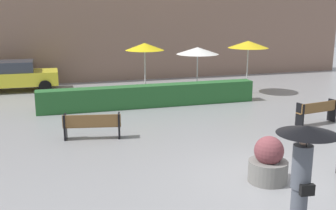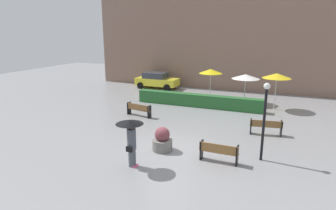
{
  "view_description": "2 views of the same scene",
  "coord_description": "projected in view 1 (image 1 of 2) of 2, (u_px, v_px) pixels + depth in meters",
  "views": [
    {
      "loc": [
        -5.26,
        -8.58,
        4.18
      ],
      "look_at": [
        -1.27,
        4.75,
        0.91
      ],
      "focal_mm": 43.6,
      "sensor_mm": 36.0,
      "label": 1
    },
    {
      "loc": [
        5.08,
        -12.31,
        5.65
      ],
      "look_at": [
        -1.12,
        2.76,
        1.45
      ],
      "focal_mm": 31.25,
      "sensor_mm": 36.0,
      "label": 2
    }
  ],
  "objects": [
    {
      "name": "bench_far_left",
      "position": [
        92.0,
        124.0,
        13.36
      ],
      "size": [
        1.9,
        0.72,
        0.85
      ],
      "color": "brown",
      "rests_on": "ground"
    },
    {
      "name": "ground_plane",
      "position": [
        269.0,
        177.0,
        10.43
      ],
      "size": [
        60.0,
        60.0,
        0.0
      ],
      "primitive_type": "plane",
      "color": "gray"
    },
    {
      "name": "parked_car",
      "position": [
        15.0,
        76.0,
        21.19
      ],
      "size": [
        4.22,
        2.01,
        1.57
      ],
      "color": "yellow",
      "rests_on": "ground"
    },
    {
      "name": "patio_umbrella_yellow_far",
      "position": [
        248.0,
        45.0,
        20.2
      ],
      "size": [
        2.01,
        2.01,
        2.66
      ],
      "color": "silver",
      "rests_on": "ground"
    },
    {
      "name": "patio_umbrella_yellow",
      "position": [
        145.0,
        47.0,
        19.68
      ],
      "size": [
        1.88,
        1.88,
        2.59
      ],
      "color": "silver",
      "rests_on": "ground"
    },
    {
      "name": "patio_umbrella_white",
      "position": [
        198.0,
        51.0,
        20.6
      ],
      "size": [
        2.15,
        2.15,
        2.31
      ],
      "color": "silver",
      "rests_on": "ground"
    },
    {
      "name": "planter_pot",
      "position": [
        268.0,
        162.0,
        10.04
      ],
      "size": [
        0.97,
        0.97,
        1.17
      ],
      "color": "slate",
      "rests_on": "ground"
    },
    {
      "name": "building_facade",
      "position": [
        134.0,
        2.0,
        24.29
      ],
      "size": [
        28.0,
        1.2,
        9.25
      ],
      "primitive_type": "cube",
      "color": "#846656",
      "rests_on": "ground"
    },
    {
      "name": "pedestrian_with_umbrella",
      "position": [
        304.0,
        158.0,
        7.72
      ],
      "size": [
        1.16,
        1.16,
        2.08
      ],
      "color": "#4C515B",
      "rests_on": "ground"
    },
    {
      "name": "hedge_strip",
      "position": [
        150.0,
        96.0,
        17.87
      ],
      "size": [
        9.61,
        0.7,
        0.95
      ],
      "primitive_type": "cube",
      "color": "#28602D",
      "rests_on": "ground"
    },
    {
      "name": "bench_far_right",
      "position": [
        317.0,
        111.0,
        15.13
      ],
      "size": [
        1.75,
        0.64,
        0.86
      ],
      "color": "brown",
      "rests_on": "ground"
    }
  ]
}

